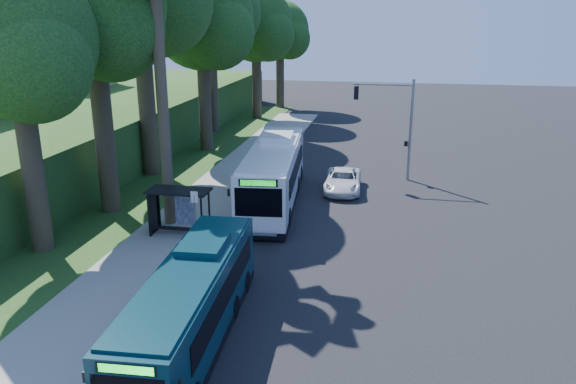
% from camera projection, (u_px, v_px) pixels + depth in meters
% --- Properties ---
extents(ground, '(140.00, 140.00, 0.00)m').
position_uv_depth(ground, '(321.00, 225.00, 31.02)').
color(ground, black).
rests_on(ground, ground).
extents(sidewalk, '(4.50, 70.00, 0.12)m').
position_uv_depth(sidewalk, '(195.00, 215.00, 32.31)').
color(sidewalk, gray).
rests_on(sidewalk, ground).
extents(red_curb, '(0.25, 30.00, 0.13)m').
position_uv_depth(red_curb, '(212.00, 245.00, 28.15)').
color(red_curb, maroon).
rests_on(red_curb, ground).
extents(grass_verge, '(8.00, 70.00, 0.06)m').
position_uv_depth(grass_verge, '(141.00, 186.00, 38.02)').
color(grass_verge, '#234719').
rests_on(grass_verge, ground).
extents(bus_shelter, '(3.20, 1.51, 2.55)m').
position_uv_depth(bus_shelter, '(176.00, 202.00, 29.09)').
color(bus_shelter, black).
rests_on(bus_shelter, ground).
extents(stop_sign_pole, '(0.35, 0.06, 3.17)m').
position_uv_depth(stop_sign_pole, '(195.00, 213.00, 26.67)').
color(stop_sign_pole, gray).
rests_on(stop_sign_pole, ground).
extents(traffic_signal_pole, '(4.10, 0.30, 7.00)m').
position_uv_depth(traffic_signal_pole, '(396.00, 117.00, 38.37)').
color(traffic_signal_pole, gray).
rests_on(traffic_signal_pole, ground).
extents(hillside_backdrop, '(24.00, 60.00, 8.80)m').
position_uv_depth(hillside_backdrop, '(47.00, 118.00, 49.13)').
color(hillside_backdrop, '#234719').
rests_on(hillside_backdrop, ground).
extents(tree_0, '(8.40, 8.00, 15.70)m').
position_uv_depth(tree_0, '(94.00, 13.00, 29.84)').
color(tree_0, '#382B1E').
rests_on(tree_0, ground).
extents(tree_2, '(8.82, 8.40, 15.12)m').
position_uv_depth(tree_2, '(203.00, 23.00, 44.95)').
color(tree_2, '#382B1E').
rests_on(tree_2, ground).
extents(tree_3, '(10.08, 9.60, 17.28)m').
position_uv_depth(tree_3, '(210.00, 5.00, 52.34)').
color(tree_3, '#382B1E').
rests_on(tree_3, ground).
extents(tree_4, '(8.40, 8.00, 14.14)m').
position_uv_depth(tree_4, '(257.00, 28.00, 60.07)').
color(tree_4, '#382B1E').
rests_on(tree_4, ground).
extents(tree_5, '(7.35, 7.00, 12.86)m').
position_uv_depth(tree_5, '(281.00, 33.00, 67.62)').
color(tree_5, '#382B1E').
rests_on(tree_5, ground).
extents(tree_6, '(7.56, 7.20, 13.74)m').
position_uv_depth(tree_6, '(17.00, 48.00, 24.77)').
color(tree_6, '#382B1E').
rests_on(tree_6, ground).
extents(white_bus, '(3.99, 13.13, 3.85)m').
position_uv_depth(white_bus, '(274.00, 173.00, 34.32)').
color(white_bus, white).
rests_on(white_bus, ground).
extents(teal_bus, '(2.87, 10.81, 3.19)m').
position_uv_depth(teal_bus, '(192.00, 302.00, 19.50)').
color(teal_bus, '#0A2D37').
rests_on(teal_bus, ground).
extents(pickup, '(2.53, 5.09, 1.39)m').
position_uv_depth(pickup, '(343.00, 181.00, 36.87)').
color(pickup, silver).
rests_on(pickup, ground).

